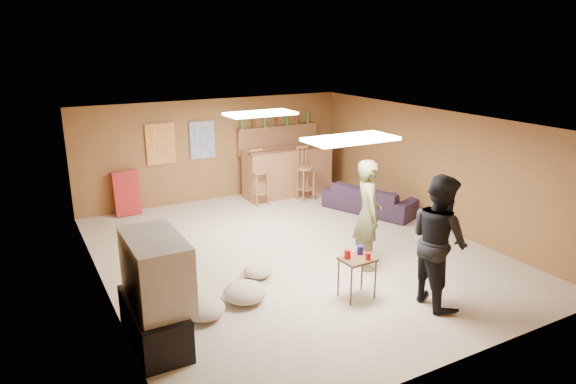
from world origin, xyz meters
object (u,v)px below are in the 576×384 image
bar_counter (288,171)px  sofa (370,198)px  person_black (439,240)px  tray_table (357,278)px  tv_body (156,270)px  person_olive (368,215)px

bar_counter → sofa: bar_counter is taller
person_black → tray_table: bearing=62.3°
bar_counter → tv_body: bearing=-133.0°
person_black → sofa: 3.85m
tv_body → person_black: size_ratio=0.62×
person_black → sofa: (1.57, 3.46, -0.61)m
sofa → tray_table: bearing=117.6°
bar_counter → person_black: 5.38m
tv_body → bar_counter: bearing=47.0°
person_olive → sofa: size_ratio=0.89×
bar_counter → sofa: (0.91, -1.87, -0.27)m
person_olive → tray_table: size_ratio=2.93×
person_black → tray_table: person_black is taller
person_black → sofa: size_ratio=0.93×
sofa → tray_table: 3.74m
person_olive → sofa: 2.77m
person_olive → person_black: (0.13, -1.35, 0.03)m
bar_counter → person_black: bearing=-97.1°
bar_counter → tray_table: 4.96m
sofa → tray_table: (-2.42, -2.85, 0.01)m
tv_body → bar_counter: tv_body is taller
bar_counter → sofa: bearing=-63.9°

